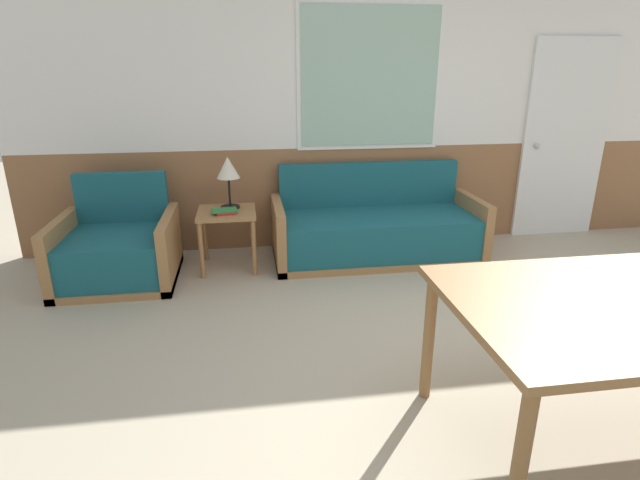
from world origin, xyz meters
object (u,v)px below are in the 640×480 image
at_px(couch, 376,231).
at_px(armchair, 118,251).
at_px(table_lamp, 228,170).
at_px(side_table, 227,221).

distance_m(couch, armchair, 2.29).
distance_m(couch, table_lamp, 1.47).
xyz_separation_m(couch, armchair, (-2.28, -0.21, -0.00)).
height_order(couch, armchair, armchair).
xyz_separation_m(couch, side_table, (-1.37, -0.07, 0.18)).
height_order(armchair, table_lamp, table_lamp).
height_order(side_table, table_lamp, table_lamp).
relative_size(armchair, table_lamp, 2.04).
distance_m(armchair, side_table, 0.93).
relative_size(couch, table_lamp, 4.19).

